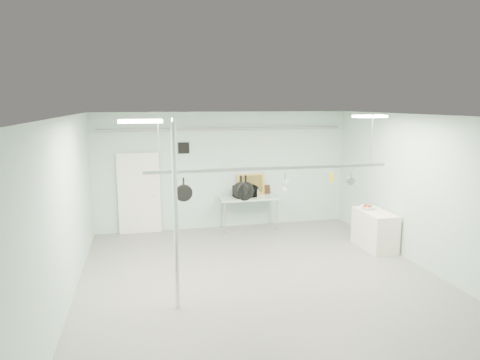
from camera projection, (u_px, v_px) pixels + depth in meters
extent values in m
plane|color=gray|center=(264.00, 284.00, 8.23)|extent=(8.00, 8.00, 0.00)
cube|color=silver|center=(266.00, 117.00, 7.66)|extent=(7.00, 8.00, 0.02)
cube|color=#A6C8B9|center=(224.00, 170.00, 11.77)|extent=(7.00, 0.02, 3.20)
cube|color=#A6C8B9|center=(429.00, 194.00, 8.72)|extent=(0.02, 8.00, 3.20)
cube|color=silver|center=(139.00, 194.00, 11.31)|extent=(1.10, 0.10, 2.20)
cube|color=black|center=(184.00, 148.00, 11.39)|extent=(0.30, 0.04, 0.30)
cylinder|color=gray|center=(224.00, 129.00, 11.48)|extent=(6.60, 0.07, 0.07)
cylinder|color=silver|center=(176.00, 216.00, 6.99)|extent=(0.08, 0.08, 3.20)
cube|color=#9EBBAF|center=(249.00, 198.00, 11.66)|extent=(1.60, 0.70, 0.05)
cylinder|color=#B7B7BC|center=(225.00, 218.00, 11.31)|extent=(0.04, 0.04, 0.86)
cylinder|color=#B7B7BC|center=(221.00, 213.00, 11.84)|extent=(0.04, 0.04, 0.86)
cylinder|color=#B7B7BC|center=(277.00, 215.00, 11.63)|extent=(0.04, 0.04, 0.86)
cylinder|color=#B7B7BC|center=(271.00, 210.00, 12.16)|extent=(0.04, 0.04, 0.86)
cube|color=white|center=(375.00, 230.00, 10.19)|extent=(0.60, 1.20, 0.90)
cube|color=#B7B7BC|center=(271.00, 168.00, 8.17)|extent=(4.80, 0.06, 0.06)
cylinder|color=#B7B7BC|center=(159.00, 145.00, 7.61)|extent=(0.02, 0.02, 0.94)
cylinder|color=#B7B7BC|center=(372.00, 140.00, 8.55)|extent=(0.02, 0.02, 0.94)
cube|color=white|center=(140.00, 121.00, 6.41)|extent=(0.65, 0.30, 0.05)
cube|color=white|center=(370.00, 116.00, 8.78)|extent=(0.65, 0.30, 0.05)
imported|color=black|center=(245.00, 191.00, 11.61)|extent=(0.64, 0.50, 0.32)
cylinder|color=silver|center=(255.00, 193.00, 11.69)|extent=(0.21, 0.21, 0.21)
cube|color=gold|center=(251.00, 184.00, 11.92)|extent=(0.78, 0.15, 0.58)
cube|color=black|center=(265.00, 189.00, 12.04)|extent=(0.30, 0.09, 0.25)
imported|color=white|center=(368.00, 208.00, 10.33)|extent=(0.34, 0.34, 0.08)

